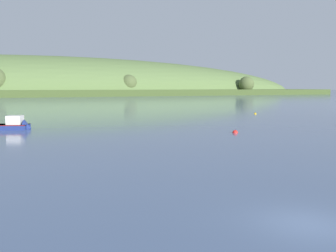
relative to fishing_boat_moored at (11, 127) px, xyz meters
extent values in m
plane|color=slate|center=(7.72, -42.27, -0.36)|extent=(1400.00, 1400.00, 0.00)
ellipsoid|color=#56703D|center=(39.61, 213.60, -0.36)|extent=(417.16, 87.83, 53.01)
sphere|color=#4C5B33|center=(85.05, 180.70, 7.62)|extent=(11.54, 11.54, 11.54)
sphere|color=#4C5B33|center=(179.02, 178.27, 7.60)|extent=(11.49, 11.49, 11.49)
cube|color=navy|center=(-0.69, 0.31, -0.19)|extent=(6.27, 4.55, 0.96)
cone|color=navy|center=(1.95, -0.87, -0.19)|extent=(1.70, 2.35, 2.17)
cube|color=maroon|center=(-0.69, 0.31, 0.25)|extent=(6.29, 4.59, 0.08)
cube|color=silver|center=(0.48, -0.21, 0.86)|extent=(2.35, 2.32, 1.15)
cube|color=#192833|center=(1.25, -0.55, 1.03)|extent=(0.67, 1.43, 0.64)
sphere|color=yellow|center=(47.07, 8.45, -0.36)|extent=(0.51, 0.51, 0.51)
cylinder|color=black|center=(47.07, 8.45, -0.06)|extent=(0.04, 0.04, 0.08)
sphere|color=red|center=(23.65, -16.15, -0.36)|extent=(0.68, 0.68, 0.68)
cylinder|color=black|center=(23.65, -16.15, 0.02)|extent=(0.04, 0.04, 0.08)
camera|label=1|loc=(-3.80, -52.79, 5.05)|focal=40.59mm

